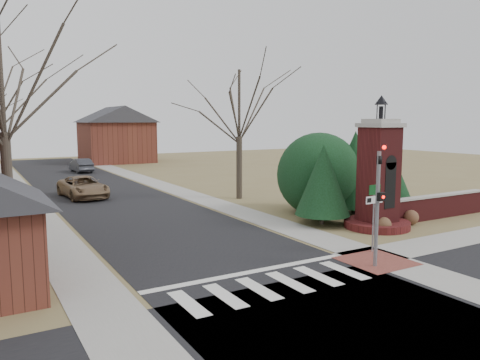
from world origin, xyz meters
TOP-DOWN VIEW (x-y plane):
  - ground at (0.00, 0.00)m, footprint 120.00×120.00m
  - main_street at (0.00, 22.00)m, footprint 8.00×70.00m
  - cross_street at (0.00, -3.00)m, footprint 120.00×8.00m
  - crosswalk_zone at (0.00, 0.80)m, footprint 8.00×2.20m
  - stop_bar at (0.00, 2.30)m, footprint 8.00×0.35m
  - sidewalk_right_main at (5.20, 22.00)m, footprint 2.00×60.00m
  - sidewalk_left at (-5.20, 22.00)m, footprint 2.00×60.00m
  - curb_apron at (4.80, 1.00)m, footprint 2.40×2.40m
  - traffic_signal_pole at (4.30, 0.57)m, footprint 0.28×0.41m
  - sign_post at (5.59, 1.99)m, footprint 0.90×0.07m
  - brick_gate_monument at (9.00, 4.99)m, footprint 3.20×3.20m
  - brick_garden_wall at (13.50, 5.00)m, footprint 7.50×0.50m
  - house_distant_right at (7.99, 47.99)m, footprint 8.80×8.80m
  - evergreen_near at (7.20, 7.00)m, footprint 2.80×2.80m
  - evergreen_mid at (10.50, 8.20)m, footprint 3.40×3.40m
  - evergreen_far at (12.50, 7.20)m, footprint 2.40×2.40m
  - evergreen_mass at (9.00, 9.50)m, footprint 4.80×4.80m
  - bare_tree_0 at (-7.00, 9.00)m, footprint 8.05×8.05m
  - bare_tree_3 at (7.50, 16.00)m, footprint 7.00×7.00m
  - pickup_truck at (-1.60, 21.70)m, footprint 2.87×5.45m
  - distant_car at (1.60, 38.10)m, footprint 1.73×4.35m
  - dry_shrub_left at (8.60, 4.19)m, footprint 0.72×0.72m
  - dry_shrub_right at (11.00, 4.60)m, footprint 0.77×0.77m

SIDE VIEW (x-z plane):
  - ground at x=0.00m, z-range 0.00..0.00m
  - main_street at x=0.00m, z-range 0.00..0.01m
  - cross_street at x=0.00m, z-range 0.00..0.01m
  - crosswalk_zone at x=0.00m, z-range 0.00..0.02m
  - stop_bar at x=0.00m, z-range 0.00..0.02m
  - sidewalk_right_main at x=5.20m, z-range 0.00..0.02m
  - sidewalk_left at x=-5.20m, z-range 0.00..0.02m
  - curb_apron at x=4.80m, z-range 0.00..0.02m
  - dry_shrub_left at x=8.60m, z-range 0.00..0.72m
  - dry_shrub_right at x=11.00m, z-range 0.00..0.77m
  - brick_garden_wall at x=13.50m, z-range 0.01..1.31m
  - distant_car at x=1.60m, z-range 0.00..1.41m
  - pickup_truck at x=-1.60m, z-range 0.00..1.46m
  - evergreen_far at x=12.50m, z-range 0.25..3.55m
  - sign_post at x=5.59m, z-range 0.57..3.32m
  - brick_gate_monument at x=9.00m, z-range -1.07..5.40m
  - evergreen_near at x=7.20m, z-range 0.25..4.35m
  - evergreen_mass at x=9.00m, z-range 0.00..4.80m
  - traffic_signal_pole at x=4.30m, z-range 0.34..4.84m
  - evergreen_mid at x=10.50m, z-range 0.25..4.95m
  - house_distant_right at x=7.99m, z-range 0.00..7.30m
  - bare_tree_3 at x=7.50m, z-range 1.84..11.54m
  - bare_tree_0 at x=-7.00m, z-range 2.12..13.27m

